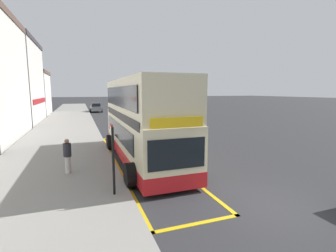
{
  "coord_description": "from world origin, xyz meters",
  "views": [
    {
      "loc": [
        -5.59,
        -5.92,
        3.79
      ],
      "look_at": [
        -1.12,
        6.41,
        1.9
      ],
      "focal_mm": 26.12,
      "sensor_mm": 36.0,
      "label": 1
    }
  ],
  "objects_px": {
    "double_decker_bus": "(141,123)",
    "bus_stop_sign": "(113,153)",
    "parked_car_teal_distant": "(125,104)",
    "pedestrian_waiting_near_sign": "(67,155)",
    "parked_car_teal_kerbside": "(162,114)",
    "parked_car_grey_behind": "(96,108)"
  },
  "relations": [
    {
      "from": "parked_car_teal_kerbside",
      "to": "pedestrian_waiting_near_sign",
      "type": "bearing_deg",
      "value": -117.45
    },
    {
      "from": "double_decker_bus",
      "to": "pedestrian_waiting_near_sign",
      "type": "relative_size",
      "value": 6.72
    },
    {
      "from": "bus_stop_sign",
      "to": "parked_car_teal_kerbside",
      "type": "height_order",
      "value": "bus_stop_sign"
    },
    {
      "from": "parked_car_teal_kerbside",
      "to": "parked_car_teal_distant",
      "type": "xyz_separation_m",
      "value": [
        -0.17,
        26.73,
        0.0
      ]
    },
    {
      "from": "double_decker_bus",
      "to": "pedestrian_waiting_near_sign",
      "type": "distance_m",
      "value": 4.16
    },
    {
      "from": "parked_car_teal_kerbside",
      "to": "bus_stop_sign",
      "type": "bearing_deg",
      "value": -110.62
    },
    {
      "from": "double_decker_bus",
      "to": "parked_car_grey_behind",
      "type": "distance_m",
      "value": 33.11
    },
    {
      "from": "double_decker_bus",
      "to": "pedestrian_waiting_near_sign",
      "type": "xyz_separation_m",
      "value": [
        -3.75,
        -1.44,
        -1.09
      ]
    },
    {
      "from": "pedestrian_waiting_near_sign",
      "to": "bus_stop_sign",
      "type": "bearing_deg",
      "value": -61.09
    },
    {
      "from": "double_decker_bus",
      "to": "bus_stop_sign",
      "type": "xyz_separation_m",
      "value": [
        -2.11,
        -4.4,
        -0.43
      ]
    },
    {
      "from": "double_decker_bus",
      "to": "bus_stop_sign",
      "type": "distance_m",
      "value": 4.9
    },
    {
      "from": "parked_car_teal_kerbside",
      "to": "parked_car_teal_distant",
      "type": "height_order",
      "value": "same"
    },
    {
      "from": "double_decker_bus",
      "to": "parked_car_teal_kerbside",
      "type": "relative_size",
      "value": 2.48
    },
    {
      "from": "parked_car_teal_distant",
      "to": "parked_car_grey_behind",
      "type": "xyz_separation_m",
      "value": [
        -7.38,
        -11.6,
        0.0
      ]
    },
    {
      "from": "parked_car_grey_behind",
      "to": "pedestrian_waiting_near_sign",
      "type": "bearing_deg",
      "value": -95.04
    },
    {
      "from": "double_decker_bus",
      "to": "parked_car_grey_behind",
      "type": "relative_size",
      "value": 2.48
    },
    {
      "from": "parked_car_teal_distant",
      "to": "pedestrian_waiting_near_sign",
      "type": "height_order",
      "value": "pedestrian_waiting_near_sign"
    },
    {
      "from": "parked_car_teal_kerbside",
      "to": "pedestrian_waiting_near_sign",
      "type": "relative_size",
      "value": 2.71
    },
    {
      "from": "pedestrian_waiting_near_sign",
      "to": "double_decker_bus",
      "type": "bearing_deg",
      "value": 20.98
    },
    {
      "from": "parked_car_teal_distant",
      "to": "parked_car_teal_kerbside",
      "type": "bearing_deg",
      "value": 88.95
    },
    {
      "from": "bus_stop_sign",
      "to": "parked_car_teal_kerbside",
      "type": "xyz_separation_m",
      "value": [
        9.28,
        22.35,
        -0.83
      ]
    },
    {
      "from": "bus_stop_sign",
      "to": "parked_car_teal_kerbside",
      "type": "distance_m",
      "value": 24.21
    }
  ]
}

